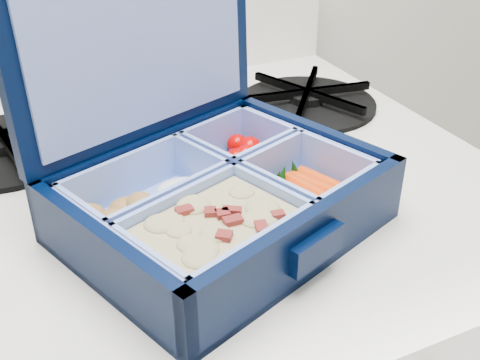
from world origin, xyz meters
name	(u,v)px	position (x,y,z in m)	size (l,w,h in m)	color
bento_box	(222,200)	(0.15, 1.56, 0.94)	(0.25, 0.20, 0.06)	black
burner_grate	(307,96)	(0.35, 1.76, 0.92)	(0.17, 0.17, 0.03)	black
burner_grate_rear	(4,144)	(-0.01, 1.79, 0.92)	(0.18, 0.18, 0.02)	black
fork	(264,140)	(0.26, 1.69, 0.91)	(0.02, 0.17, 0.01)	#ACACAC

